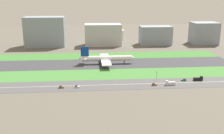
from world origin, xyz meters
TOP-DOWN VIEW (x-y plane):
  - ground_plane at (0.00, 0.00)m, footprint 800.00×800.00m
  - runway at (0.00, 0.00)m, footprint 280.00×46.00m
  - grass_median_north at (0.00, 41.00)m, footprint 280.00×36.00m
  - grass_median_south at (0.00, -41.00)m, footprint 280.00×36.00m
  - highway at (0.00, -73.00)m, footprint 280.00×28.00m
  - highway_centerline at (0.00, -73.00)m, footprint 266.00×0.50m
  - airliner at (-5.92, 0.00)m, footprint 65.00×56.00m
  - car_3 at (61.55, -68.00)m, footprint 4.40×1.80m
  - car_0 at (-35.04, -78.00)m, footprint 4.40×1.80m
  - car_1 at (-48.13, -78.00)m, footprint 4.40×1.80m
  - truck_0 at (45.66, -78.00)m, footprint 8.40×2.50m
  - truck_1 at (75.00, -68.00)m, footprint 8.40×2.50m
  - car_2 at (31.48, -78.00)m, footprint 4.40×1.80m
  - traffic_light at (38.00, -60.01)m, footprint 0.36×0.50m
  - terminal_building at (-90.00, 114.00)m, footprint 58.60×31.29m
  - hangar_building at (-2.89, 114.00)m, footprint 55.08×28.60m
  - office_tower at (79.08, 114.00)m, footprint 48.36×25.75m
  - cargo_warehouse at (157.38, 114.00)m, footprint 39.48×31.13m
  - fuel_tank_west at (-6.82, 159.00)m, footprint 23.11×23.11m
  - fuel_tank_centre at (27.32, 159.00)m, footprint 16.79×16.79m

SIDE VIEW (x-z plane):
  - ground_plane at x=0.00m, z-range 0.00..0.00m
  - runway at x=0.00m, z-range 0.00..0.10m
  - grass_median_north at x=0.00m, z-range 0.00..0.10m
  - grass_median_south at x=0.00m, z-range 0.00..0.10m
  - highway at x=0.00m, z-range 0.00..0.10m
  - highway_centerline at x=0.00m, z-range 0.10..0.11m
  - car_3 at x=61.55m, z-range -0.08..1.92m
  - car_0 at x=-35.04m, z-range -0.08..1.92m
  - car_1 at x=-48.13m, z-range -0.08..1.92m
  - car_2 at x=31.48m, z-range -0.08..1.92m
  - truck_0 at x=45.66m, z-range -0.33..3.67m
  - truck_1 at x=75.00m, z-range -0.33..3.67m
  - traffic_light at x=38.00m, z-range 0.69..7.89m
  - airliner at x=-5.92m, z-range -3.62..16.08m
  - fuel_tank_west at x=-6.82m, z-range 0.00..12.57m
  - fuel_tank_centre at x=27.32m, z-range 0.00..17.33m
  - office_tower at x=79.08m, z-range 0.00..28.56m
  - hangar_building at x=-2.89m, z-range 0.00..32.60m
  - cargo_warehouse at x=157.38m, z-range 0.00..33.79m
  - terminal_building at x=-90.00m, z-range 0.00..44.14m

